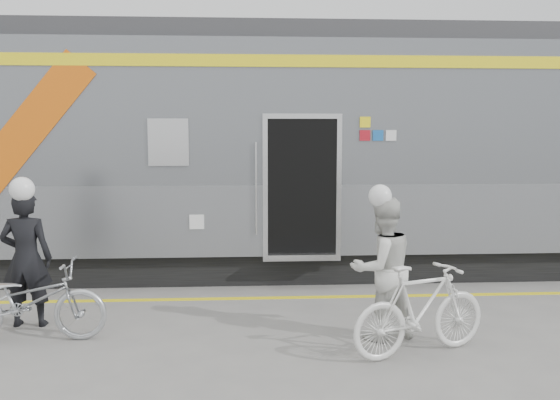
{
  "coord_description": "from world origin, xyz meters",
  "views": [
    {
      "loc": [
        0.2,
        -6.22,
        2.4
      ],
      "look_at": [
        0.66,
        1.6,
        1.5
      ],
      "focal_mm": 38.0,
      "sensor_mm": 36.0,
      "label": 1
    }
  ],
  "objects": [
    {
      "name": "ground",
      "position": [
        0.0,
        0.0,
        0.0
      ],
      "size": [
        90.0,
        90.0,
        0.0
      ],
      "primitive_type": "plane",
      "color": "slate",
      "rests_on": "ground"
    },
    {
      "name": "safety_strip",
      "position": [
        0.0,
        2.15,
        0.0
      ],
      "size": [
        24.0,
        0.12,
        0.01
      ],
      "primitive_type": "cube",
      "color": "yellow",
      "rests_on": "ground"
    },
    {
      "name": "helmet_man",
      "position": [
        -2.51,
        1.11,
        1.85
      ],
      "size": [
        0.29,
        0.29,
        0.29
      ],
      "primitive_type": "sphere",
      "color": "white",
      "rests_on": "man"
    },
    {
      "name": "bicycle_right",
      "position": [
        2.08,
        -0.13,
        0.5
      ],
      "size": [
        1.73,
        1.01,
        1.0
      ],
      "primitive_type": "imported",
      "rotation": [
        0.0,
        0.0,
        1.92
      ],
      "color": "silver",
      "rests_on": "ground"
    },
    {
      "name": "man",
      "position": [
        -2.51,
        1.11,
        0.85
      ],
      "size": [
        0.62,
        0.41,
        1.7
      ],
      "primitive_type": "imported",
      "rotation": [
        0.0,
        0.0,
        3.15
      ],
      "color": "black",
      "rests_on": "ground"
    },
    {
      "name": "helmet_woman",
      "position": [
        1.78,
        0.42,
        1.79
      ],
      "size": [
        0.27,
        0.27,
        0.27
      ],
      "primitive_type": "sphere",
      "color": "white",
      "rests_on": "woman"
    },
    {
      "name": "train",
      "position": [
        -1.13,
        4.19,
        2.05
      ],
      "size": [
        24.0,
        3.17,
        4.1
      ],
      "color": "black",
      "rests_on": "ground"
    },
    {
      "name": "woman",
      "position": [
        1.78,
        0.42,
        0.83
      ],
      "size": [
        0.97,
        0.86,
        1.66
      ],
      "primitive_type": "imported",
      "rotation": [
        0.0,
        0.0,
        3.49
      ],
      "color": "silver",
      "rests_on": "ground"
    },
    {
      "name": "bicycle_left",
      "position": [
        -2.31,
        0.56,
        0.47
      ],
      "size": [
        1.79,
        0.63,
        0.94
      ],
      "primitive_type": "imported",
      "rotation": [
        0.0,
        0.0,
        1.58
      ],
      "color": "#AEB1B6",
      "rests_on": "ground"
    }
  ]
}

